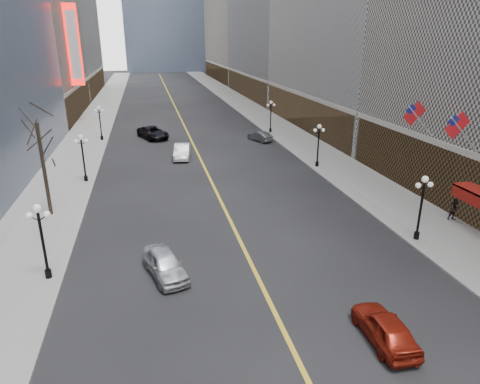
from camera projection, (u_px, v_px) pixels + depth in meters
name	position (u px, v px, depth m)	size (l,w,h in m)	color
sidewalk_east	(277.00, 127.00, 66.48)	(6.00, 230.00, 0.15)	gray
sidewalk_west	(89.00, 135.00, 60.90)	(6.00, 230.00, 0.15)	gray
lane_line	(181.00, 119.00, 72.90)	(0.25, 200.00, 0.02)	gold
streetlamp_east_1	(422.00, 201.00, 28.33)	(1.26, 0.44, 4.52)	black
streetlamp_east_2	(318.00, 141.00, 44.87)	(1.26, 0.44, 4.52)	black
streetlamp_east_3	(271.00, 113.00, 61.41)	(1.26, 0.44, 4.52)	black
streetlamp_west_1	(41.00, 234.00, 23.62)	(1.26, 0.44, 4.52)	black
streetlamp_west_2	(83.00, 153.00, 40.16)	(1.26, 0.44, 4.52)	black
streetlamp_west_3	(100.00, 119.00, 56.70)	(1.26, 0.44, 4.52)	black
flag_4	(459.00, 128.00, 29.37)	(2.87, 0.12, 2.87)	#B2B2B7
flag_5	(416.00, 116.00, 33.97)	(2.87, 0.12, 2.87)	#B2B2B7
awning_c	(478.00, 194.00, 29.13)	(1.40, 4.00, 0.93)	maroon
theatre_marquee	(74.00, 45.00, 65.65)	(2.00, 0.55, 12.00)	red
tree_west_far	(39.00, 137.00, 31.34)	(3.60, 3.60, 7.92)	#2D231C
car_nb_near	(165.00, 264.00, 24.79)	(1.78, 4.43, 1.51)	#B6B8BE
car_nb_mid	(182.00, 151.00, 49.12)	(1.71, 4.91, 1.62)	silver
car_nb_far	(153.00, 133.00, 58.76)	(2.72, 5.90, 1.64)	black
car_sb_mid	(385.00, 328.00, 19.43)	(1.69, 4.19, 1.43)	maroon
car_sb_far	(260.00, 136.00, 57.30)	(1.40, 4.02, 1.33)	#474C4F
ped_east_walk	(455.00, 209.00, 31.97)	(0.85, 0.47, 1.75)	black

